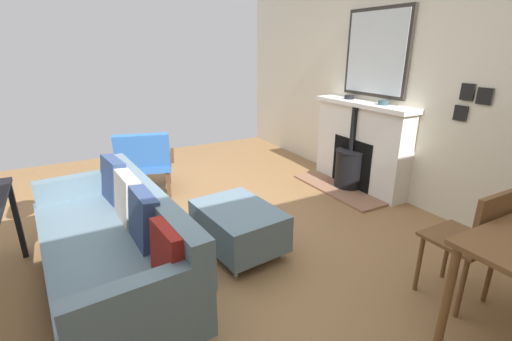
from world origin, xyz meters
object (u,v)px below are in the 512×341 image
object	(u,v)px
fireplace	(358,150)
mantel_bowl_far	(383,102)
armchair_accent	(145,160)
dining_chair_near_fireplace	(473,237)
mantel_bowl_near	(349,97)
ottoman	(238,225)
sofa	(115,243)

from	to	relation	value
fireplace	mantel_bowl_far	bearing A→B (deg)	99.31
armchair_accent	dining_chair_near_fireplace	size ratio (longest dim) A/B	0.93
mantel_bowl_near	armchair_accent	bearing A→B (deg)	-16.59
mantel_bowl_far	dining_chair_near_fireplace	size ratio (longest dim) A/B	0.13
ottoman	dining_chair_near_fireplace	world-z (taller)	dining_chair_near_fireplace
mantel_bowl_far	sofa	bearing A→B (deg)	6.49
dining_chair_near_fireplace	fireplace	bearing A→B (deg)	-114.69
sofa	armchair_accent	size ratio (longest dim) A/B	2.52
mantel_bowl_near	mantel_bowl_far	distance (m)	0.55
sofa	mantel_bowl_near	bearing A→B (deg)	-163.53
sofa	dining_chair_near_fireplace	bearing A→B (deg)	146.05
fireplace	mantel_bowl_near	bearing A→B (deg)	-99.04
fireplace	armchair_accent	world-z (taller)	fireplace
fireplace	dining_chair_near_fireplace	xyz separation A→B (m)	(0.92, 2.01, 0.03)
ottoman	armchair_accent	size ratio (longest dim) A/B	1.06
mantel_bowl_near	ottoman	world-z (taller)	mantel_bowl_near
mantel_bowl_far	ottoman	distance (m)	2.24
mantel_bowl_far	armchair_accent	xyz separation A→B (m)	(2.46, -1.28, -0.67)
ottoman	fireplace	bearing A→B (deg)	-162.06
mantel_bowl_far	sofa	distance (m)	3.15
mantel_bowl_far	ottoman	bearing A→B (deg)	10.37
fireplace	sofa	distance (m)	3.06
mantel_bowl_near	sofa	distance (m)	3.26
fireplace	mantel_bowl_near	xyz separation A→B (m)	(-0.04, -0.28, 0.63)
armchair_accent	fireplace	bearing A→B (deg)	157.24
mantel_bowl_near	dining_chair_near_fireplace	world-z (taller)	mantel_bowl_near
mantel_bowl_near	mantel_bowl_far	xyz separation A→B (m)	(0.00, 0.55, 0.00)
mantel_bowl_far	armchair_accent	world-z (taller)	mantel_bowl_far
sofa	ottoman	xyz separation A→B (m)	(-1.00, 0.03, -0.09)
fireplace	sofa	xyz separation A→B (m)	(2.99, 0.62, -0.15)
mantel_bowl_far	dining_chair_near_fireplace	world-z (taller)	mantel_bowl_far
mantel_bowl_far	fireplace	bearing A→B (deg)	-80.69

